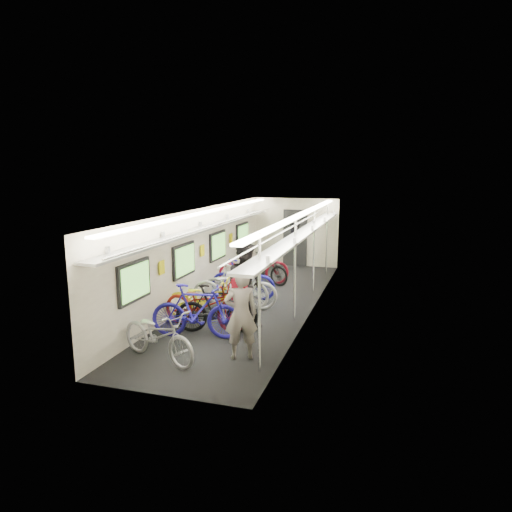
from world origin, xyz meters
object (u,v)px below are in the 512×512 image
Objects in this scene: passenger_mid at (245,284)px; backpack at (240,289)px; bicycle_1 at (197,311)px; bicycle_0 at (158,335)px; passenger_near at (241,314)px.

passenger_mid reaches higher than backpack.
backpack is (1.15, -0.66, 0.71)m from bicycle_1.
bicycle_1 is 4.95× the size of backpack.
bicycle_1 is at bearing 149.89° from backpack.
bicycle_0 is at bearing -156.96° from backpack.
bicycle_0 is at bearing 93.80° from passenger_mid.
backpack reaches higher than bicycle_0.
passenger_mid is at bearing -44.65° from bicycle_1.
passenger_near reaches higher than backpack.
passenger_mid is at bearing 104.87° from backpack.
passenger_near is (1.19, -0.70, 0.26)m from bicycle_1.
bicycle_0 is 1.52m from passenger_near.
bicycle_1 is 1.01× the size of passenger_mid.
passenger_mid is (0.90, 2.25, 0.45)m from bicycle_0.
passenger_mid is at bearing -99.55° from passenger_near.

